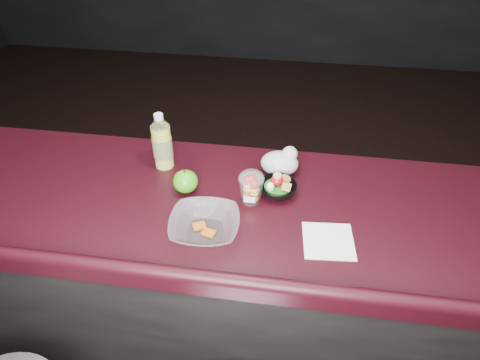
# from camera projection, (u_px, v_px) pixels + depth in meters

# --- Properties ---
(counter) EXTENTS (4.06, 0.71, 1.02)m
(counter) POSITION_uv_depth(u_px,v_px,m) (236.00, 292.00, 1.83)
(counter) COLOR black
(counter) RESTS_ON ground
(lemonade_bottle) EXTENTS (0.08, 0.08, 0.23)m
(lemonade_bottle) POSITION_uv_depth(u_px,v_px,m) (162.00, 145.00, 1.63)
(lemonade_bottle) COLOR yellow
(lemonade_bottle) RESTS_ON counter
(fruit_cup) EXTENTS (0.09, 0.09, 0.13)m
(fruit_cup) POSITION_uv_depth(u_px,v_px,m) (251.00, 187.00, 1.48)
(fruit_cup) COLOR white
(fruit_cup) RESTS_ON counter
(green_apple) EXTENTS (0.09, 0.09, 0.09)m
(green_apple) POSITION_uv_depth(u_px,v_px,m) (186.00, 181.00, 1.54)
(green_apple) COLOR #258C10
(green_apple) RESTS_ON counter
(plastic_bag) EXTENTS (0.14, 0.12, 0.11)m
(plastic_bag) POSITION_uv_depth(u_px,v_px,m) (281.00, 162.00, 1.62)
(plastic_bag) COLOR silver
(plastic_bag) RESTS_ON counter
(snack_bowl) EXTENTS (0.15, 0.15, 0.08)m
(snack_bowl) POSITION_uv_depth(u_px,v_px,m) (277.00, 188.00, 1.54)
(snack_bowl) COLOR black
(snack_bowl) RESTS_ON counter
(takeout_bowl) EXTENTS (0.25, 0.25, 0.06)m
(takeout_bowl) POSITION_uv_depth(u_px,v_px,m) (205.00, 226.00, 1.38)
(takeout_bowl) COLOR silver
(takeout_bowl) RESTS_ON counter
(paper_napkin) EXTENTS (0.17, 0.17, 0.00)m
(paper_napkin) POSITION_uv_depth(u_px,v_px,m) (328.00, 241.00, 1.37)
(paper_napkin) COLOR white
(paper_napkin) RESTS_ON counter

